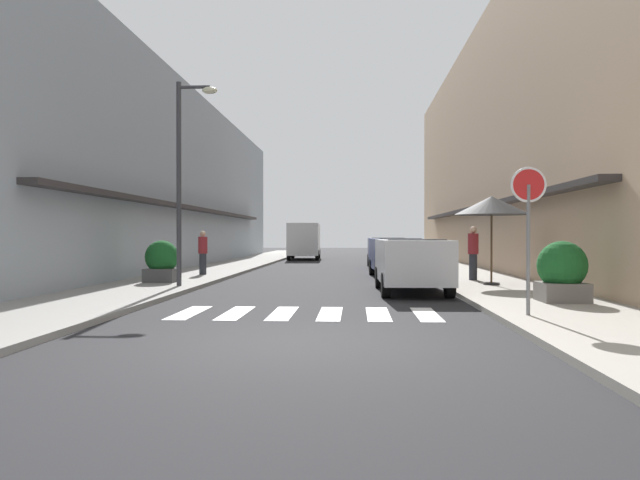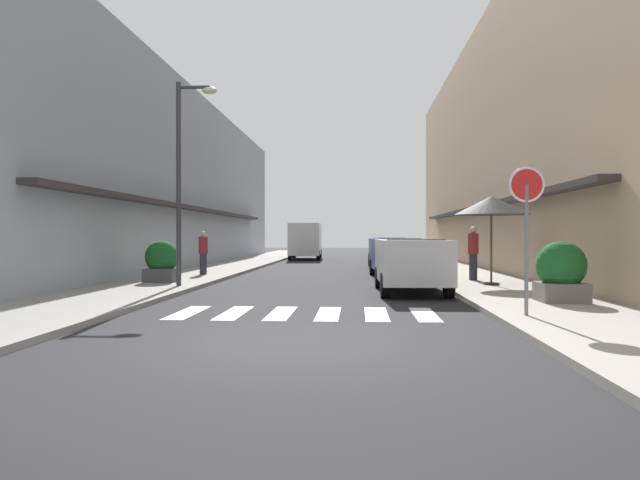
% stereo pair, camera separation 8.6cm
% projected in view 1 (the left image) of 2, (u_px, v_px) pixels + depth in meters
% --- Properties ---
extents(ground_plane, '(101.07, 101.07, 0.00)m').
position_uv_depth(ground_plane, '(333.00, 271.00, 27.13)').
color(ground_plane, '#232326').
extents(sidewalk_left, '(3.07, 64.32, 0.12)m').
position_uv_depth(sidewalk_left, '(221.00, 269.00, 27.42)').
color(sidewalk_left, gray).
rests_on(sidewalk_left, ground_plane).
extents(sidewalk_right, '(3.07, 64.32, 0.12)m').
position_uv_depth(sidewalk_right, '(448.00, 270.00, 26.84)').
color(sidewalk_right, '#9E998E').
rests_on(sidewalk_right, ground_plane).
extents(building_row_left, '(5.50, 43.35, 8.53)m').
position_uv_depth(building_row_left, '(143.00, 179.00, 28.92)').
color(building_row_left, '#939EA8').
rests_on(building_row_left, ground_plane).
extents(building_row_right, '(5.50, 43.35, 11.44)m').
position_uv_depth(building_row_right, '(533.00, 145.00, 27.86)').
color(building_row_right, tan).
rests_on(building_row_right, ground_plane).
extents(crosswalk, '(5.20, 2.20, 0.01)m').
position_uv_depth(crosswalk, '(306.00, 314.00, 12.12)').
color(crosswalk, silver).
rests_on(crosswalk, ground_plane).
extents(parked_car_near, '(1.87, 4.44, 1.47)m').
position_uv_depth(parked_car_near, '(411.00, 259.00, 16.61)').
color(parked_car_near, silver).
rests_on(parked_car_near, ground_plane).
extents(parked_car_mid, '(1.97, 4.34, 1.47)m').
position_uv_depth(parked_car_mid, '(396.00, 253.00, 22.57)').
color(parked_car_mid, navy).
rests_on(parked_car_mid, ground_plane).
extents(parked_car_far, '(1.82, 4.47, 1.47)m').
position_uv_depth(parked_car_far, '(387.00, 249.00, 29.46)').
color(parked_car_far, navy).
rests_on(parked_car_far, ground_plane).
extents(delivery_van, '(2.14, 5.46, 2.37)m').
position_uv_depth(delivery_van, '(304.00, 238.00, 39.99)').
color(delivery_van, silver).
rests_on(delivery_van, ground_plane).
extents(round_street_sign, '(0.65, 0.07, 2.69)m').
position_uv_depth(round_street_sign, '(528.00, 202.00, 11.02)').
color(round_street_sign, slate).
rests_on(round_street_sign, sidewalk_right).
extents(street_lamp, '(1.19, 0.28, 5.85)m').
position_uv_depth(street_lamp, '(185.00, 163.00, 17.42)').
color(street_lamp, '#38383D').
rests_on(street_lamp, sidewalk_left).
extents(cafe_umbrella, '(2.20, 2.20, 2.61)m').
position_uv_depth(cafe_umbrella, '(492.00, 206.00, 17.86)').
color(cafe_umbrella, '#262626').
rests_on(cafe_umbrella, sidewalk_right).
extents(planter_corner, '(1.07, 1.07, 1.33)m').
position_uv_depth(planter_corner, '(562.00, 272.00, 13.29)').
color(planter_corner, slate).
rests_on(planter_corner, sidewalk_right).
extents(planter_midblock, '(1.03, 1.03, 1.30)m').
position_uv_depth(planter_midblock, '(162.00, 261.00, 18.99)').
color(planter_midblock, '#4C4C4C').
rests_on(planter_midblock, sidewalk_left).
extents(pedestrian_walking_near, '(0.34, 0.34, 1.75)m').
position_uv_depth(pedestrian_walking_near, '(473.00, 252.00, 19.75)').
color(pedestrian_walking_near, '#282B33').
rests_on(pedestrian_walking_near, sidewalk_right).
extents(pedestrian_walking_far, '(0.34, 0.34, 1.62)m').
position_uv_depth(pedestrian_walking_far, '(203.00, 252.00, 22.54)').
color(pedestrian_walking_far, '#282B33').
rests_on(pedestrian_walking_far, sidewalk_left).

